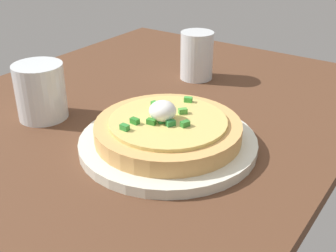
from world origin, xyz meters
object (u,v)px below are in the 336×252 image
pizza (168,129)px  cup_far (195,56)px  cup_near (41,94)px  plate (168,142)px

pizza → cup_far: (27.12, 12.00, 1.55)cm
pizza → cup_near: cup_near is taller
plate → pizza: size_ratio=1.22×
plate → cup_near: 23.87cm
plate → cup_near: (-3.68, 23.32, 3.46)cm
cup_near → plate: bearing=-81.0°
pizza → cup_far: bearing=23.9°
pizza → plate: bearing=-45.9°
pizza → cup_far: size_ratio=2.23×
plate → pizza: 2.32cm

